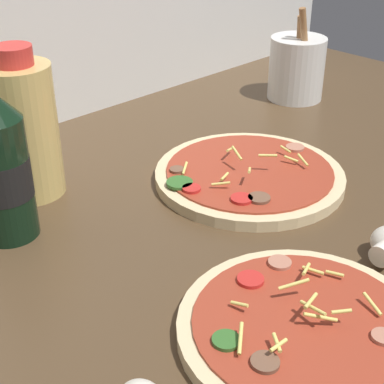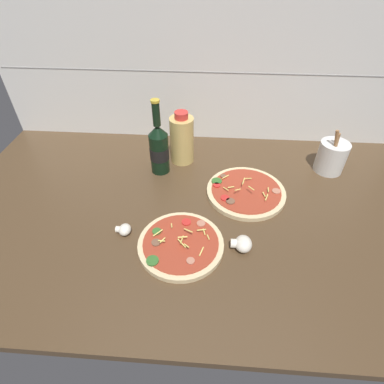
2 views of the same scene
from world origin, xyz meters
TOP-DOWN VIEW (x-y plane):
  - counter_slab at (0.00, 0.00)cm, footprint 160.00×90.00cm
  - tile_backsplash at (0.00, 45.50)cm, footprint 160.00×1.13cm
  - pizza_near at (-3.24, -15.12)cm, footprint 24.05×24.05cm
  - pizza_far at (16.33, 8.73)cm, footprint 26.32×26.32cm
  - beer_bottle at (-14.17, 19.93)cm, footprint 6.84×6.84cm
  - oil_bottle at (-6.83, 27.25)cm, footprint 8.79×8.79cm
  - mushroom_left at (-20.12, -11.40)cm, footprint 4.41×4.20cm
  - mushroom_right at (13.77, -14.68)cm, footprint 5.88×5.60cm
  - utensil_crock at (47.45, 24.55)cm, footprint 10.16×10.16cm

SIDE VIEW (x-z plane):
  - counter_slab at x=0.00cm, z-range 0.00..2.50cm
  - pizza_far at x=16.33cm, z-range 1.02..5.79cm
  - pizza_near at x=-3.24cm, z-range 1.28..5.53cm
  - mushroom_left at x=-20.12cm, z-range 2.50..5.44cm
  - mushroom_right at x=13.77cm, z-range 2.50..6.42cm
  - utensil_crock at x=47.45cm, z-range -0.26..16.88cm
  - oil_bottle at x=-6.83cm, z-range 1.70..21.62cm
  - beer_bottle at x=-14.17cm, z-range -1.52..25.85cm
  - tile_backsplash at x=0.00cm, z-range 0.00..60.00cm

